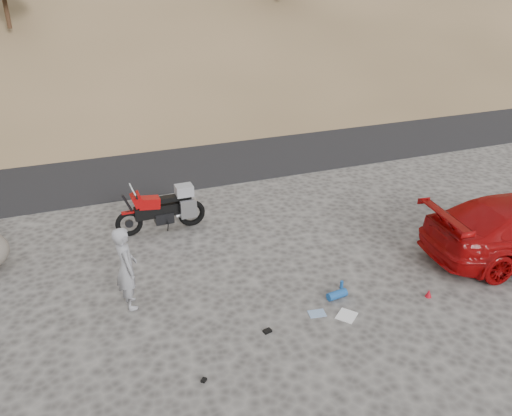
% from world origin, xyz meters
% --- Properties ---
extents(ground, '(140.00, 140.00, 0.00)m').
position_xyz_m(ground, '(0.00, 0.00, 0.00)').
color(ground, '#413E3C').
rests_on(ground, ground).
extents(road, '(120.00, 7.00, 0.05)m').
position_xyz_m(road, '(0.00, 9.00, 0.00)').
color(road, black).
rests_on(road, ground).
extents(motorcycle, '(2.39, 0.69, 1.42)m').
position_xyz_m(motorcycle, '(-0.47, 3.21, 0.61)').
color(motorcycle, black).
rests_on(motorcycle, ground).
extents(man, '(0.49, 0.69, 1.80)m').
position_xyz_m(man, '(-1.85, 0.18, 0.00)').
color(man, gray).
rests_on(man, ground).
extents(gear_white_cloth, '(0.53, 0.52, 0.01)m').
position_xyz_m(gear_white_cloth, '(2.12, -1.76, 0.01)').
color(gear_white_cloth, white).
rests_on(gear_white_cloth, ground).
extents(gear_blue_mat, '(0.46, 0.23, 0.18)m').
position_xyz_m(gear_blue_mat, '(2.23, -1.16, 0.09)').
color(gear_blue_mat, '#184B94').
rests_on(gear_blue_mat, ground).
extents(gear_bottle, '(0.09, 0.09, 0.19)m').
position_xyz_m(gear_bottle, '(2.50, -0.90, 0.10)').
color(gear_bottle, '#184B94').
rests_on(gear_bottle, ground).
extents(gear_funnel, '(0.17, 0.17, 0.18)m').
position_xyz_m(gear_funnel, '(4.07, -1.82, 0.09)').
color(gear_funnel, '#A90B18').
rests_on(gear_funnel, ground).
extents(gear_glove_a, '(0.18, 0.14, 0.04)m').
position_xyz_m(gear_glove_a, '(0.45, -1.64, 0.02)').
color(gear_glove_a, black).
rests_on(gear_glove_a, ground).
extents(gear_glove_b, '(0.13, 0.13, 0.03)m').
position_xyz_m(gear_glove_b, '(-1.03, -2.41, 0.02)').
color(gear_glove_b, black).
rests_on(gear_glove_b, ground).
extents(gear_blue_cloth, '(0.38, 0.30, 0.01)m').
position_xyz_m(gear_blue_cloth, '(1.60, -1.48, 0.01)').
color(gear_blue_cloth, '#7B98BF').
rests_on(gear_blue_cloth, ground).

